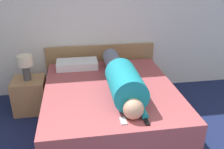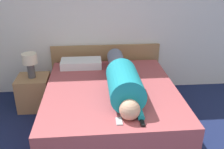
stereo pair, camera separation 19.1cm
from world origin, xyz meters
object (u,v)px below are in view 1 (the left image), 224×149
object	(u,v)px
person_lying	(122,79)
table_lamp	(25,64)
nightstand	(30,95)
cell_phone	(123,121)
bed	(110,107)
tv_remote	(146,120)
pillow_near_headboard	(77,64)

from	to	relation	value
person_lying	table_lamp	bearing A→B (deg)	151.90
nightstand	table_lamp	size ratio (longest dim) A/B	1.37
cell_phone	nightstand	bearing A→B (deg)	130.74
bed	nightstand	bearing A→B (deg)	153.31
bed	person_lying	size ratio (longest dim) A/B	1.13
bed	table_lamp	world-z (taller)	table_lamp
table_lamp	cell_phone	size ratio (longest dim) A/B	2.82
nightstand	person_lying	size ratio (longest dim) A/B	0.30
person_lying	tv_remote	xyz separation A→B (m)	(0.11, -0.69, -0.15)
person_lying	cell_phone	xyz separation A→B (m)	(-0.11, -0.65, -0.16)
pillow_near_headboard	nightstand	bearing A→B (deg)	-166.18
table_lamp	tv_remote	size ratio (longest dim) A/B	2.44
nightstand	table_lamp	bearing A→B (deg)	90.00
bed	cell_phone	bearing A→B (deg)	-88.57
nightstand	person_lying	xyz separation A→B (m)	(1.25, -0.67, 0.48)
pillow_near_headboard	person_lying	bearing A→B (deg)	-57.81
tv_remote	cell_phone	world-z (taller)	tv_remote
pillow_near_headboard	tv_remote	xyz separation A→B (m)	(0.65, -1.53, -0.05)
person_lying	pillow_near_headboard	world-z (taller)	person_lying
bed	nightstand	size ratio (longest dim) A/B	3.79
table_lamp	pillow_near_headboard	bearing A→B (deg)	13.82
table_lamp	person_lying	xyz separation A→B (m)	(1.25, -0.67, -0.01)
bed	nightstand	distance (m)	1.25
person_lying	cell_phone	world-z (taller)	person_lying
person_lying	pillow_near_headboard	xyz separation A→B (m)	(-0.53, 0.84, -0.11)
nightstand	bed	bearing A→B (deg)	-26.69
pillow_near_headboard	tv_remote	distance (m)	1.67
cell_phone	bed	bearing A→B (deg)	91.43
nightstand	tv_remote	distance (m)	1.95
nightstand	cell_phone	xyz separation A→B (m)	(1.14, -1.32, 0.32)
tv_remote	bed	bearing A→B (deg)	107.13
nightstand	person_lying	world-z (taller)	person_lying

